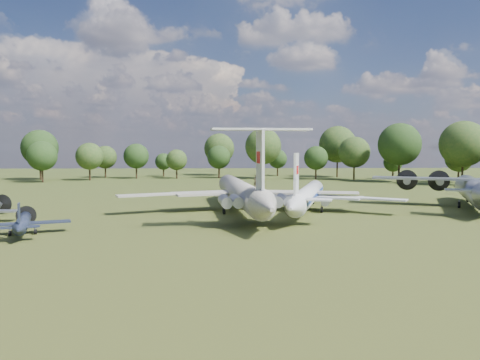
{
  "coord_description": "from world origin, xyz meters",
  "views": [
    {
      "loc": [
        2.99,
        -65.71,
        9.62
      ],
      "look_at": [
        5.32,
        0.37,
        5.0
      ],
      "focal_mm": 35.0,
      "sensor_mm": 36.0,
      "label": 1
    }
  ],
  "objects_px": {
    "tu104_jet": "(307,199)",
    "small_prop_west": "(23,226)",
    "il62_airliner": "(241,197)",
    "person_on_il62": "(256,182)",
    "an12_transport": "(474,193)"
  },
  "relations": [
    {
      "from": "small_prop_west",
      "to": "person_on_il62",
      "type": "bearing_deg",
      "value": -9.71
    },
    {
      "from": "an12_transport",
      "to": "person_on_il62",
      "type": "distance_m",
      "value": 39.73
    },
    {
      "from": "small_prop_west",
      "to": "person_on_il62",
      "type": "xyz_separation_m",
      "value": [
        26.07,
        4.34,
        4.47
      ]
    },
    {
      "from": "person_on_il62",
      "to": "il62_airliner",
      "type": "bearing_deg",
      "value": -107.39
    },
    {
      "from": "il62_airliner",
      "to": "small_prop_west",
      "type": "height_order",
      "value": "il62_airliner"
    },
    {
      "from": "person_on_il62",
      "to": "tu104_jet",
      "type": "bearing_deg",
      "value": -146.86
    },
    {
      "from": "il62_airliner",
      "to": "small_prop_west",
      "type": "xyz_separation_m",
      "value": [
        -24.74,
        -17.17,
        -1.3
      ]
    },
    {
      "from": "il62_airliner",
      "to": "tu104_jet",
      "type": "distance_m",
      "value": 9.97
    },
    {
      "from": "an12_transport",
      "to": "small_prop_west",
      "type": "distance_m",
      "value": 65.5
    },
    {
      "from": "small_prop_west",
      "to": "person_on_il62",
      "type": "relative_size",
      "value": 7.91
    },
    {
      "from": "il62_airliner",
      "to": "small_prop_west",
      "type": "relative_size",
      "value": 3.44
    },
    {
      "from": "il62_airliner",
      "to": "an12_transport",
      "type": "height_order",
      "value": "an12_transport"
    },
    {
      "from": "tu104_jet",
      "to": "small_prop_west",
      "type": "xyz_separation_m",
      "value": [
        -34.7,
        -17.36,
        -0.89
      ]
    },
    {
      "from": "an12_transport",
      "to": "person_on_il62",
      "type": "height_order",
      "value": "person_on_il62"
    },
    {
      "from": "an12_transport",
      "to": "il62_airliner",
      "type": "bearing_deg",
      "value": -152.58
    }
  ]
}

